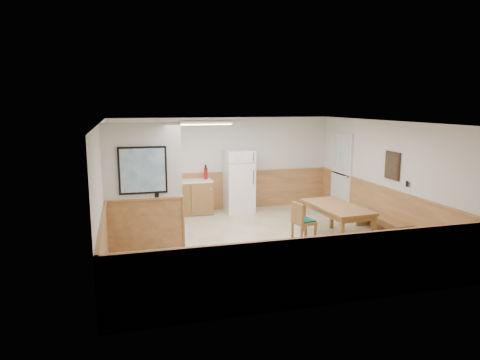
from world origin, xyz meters
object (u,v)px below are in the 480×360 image
object	(u,v)px
dining_table	(337,210)
fire_extinguisher	(206,173)
dining_bench	(382,220)
refrigerator	(239,181)
dining_chair	(301,219)
soap_bottle	(141,178)

from	to	relation	value
dining_table	fire_extinguisher	size ratio (longest dim) A/B	4.55
dining_table	fire_extinguisher	world-z (taller)	fire_extinguisher
dining_bench	fire_extinguisher	distance (m)	4.56
refrigerator	dining_chair	xyz separation A→B (m)	(0.56, -2.87, -0.33)
dining_table	dining_bench	world-z (taller)	dining_table
refrigerator	dining_chair	world-z (taller)	refrigerator
dining_table	fire_extinguisher	xyz separation A→B (m)	(-2.22, 3.03, 0.41)
dining_bench	refrigerator	bearing A→B (deg)	132.74
dining_bench	dining_chair	bearing A→B (deg)	-178.88
refrigerator	fire_extinguisher	size ratio (longest dim) A/B	4.31
refrigerator	soap_bottle	bearing A→B (deg)	177.80
dining_table	dining_chair	xyz separation A→B (m)	(-0.78, 0.06, -0.16)
refrigerator	dining_table	xyz separation A→B (m)	(1.34, -2.94, -0.17)
refrigerator	dining_bench	world-z (taller)	refrigerator
refrigerator	dining_chair	distance (m)	2.95
soap_bottle	dining_chair	bearing A→B (deg)	-43.71
refrigerator	dining_bench	size ratio (longest dim) A/B	0.95
dining_bench	soap_bottle	size ratio (longest dim) A/B	8.80
soap_bottle	fire_extinguisher	bearing A→B (deg)	0.46
refrigerator	dining_table	size ratio (longest dim) A/B	0.95
dining_chair	dining_table	bearing A→B (deg)	-15.84
fire_extinguisher	soap_bottle	xyz separation A→B (m)	(-1.65, -0.01, -0.07)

